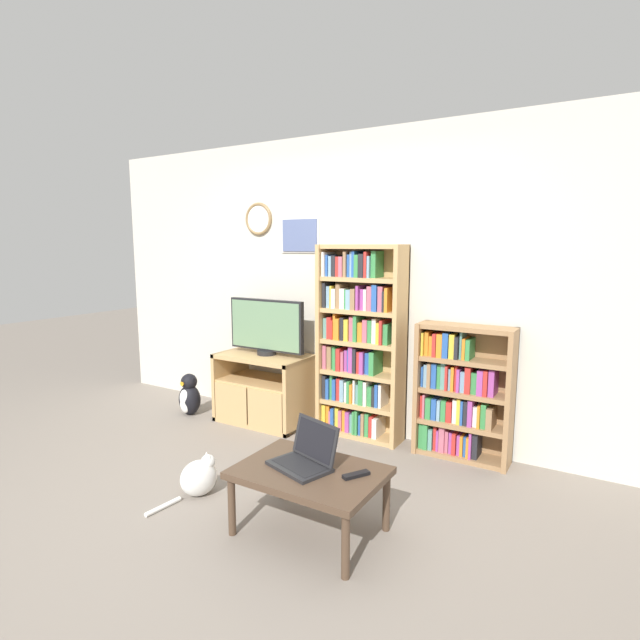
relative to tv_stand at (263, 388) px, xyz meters
The scene contains 11 objects.
ground_plane 1.62m from the tv_stand, 62.55° to the right, with size 18.00×18.00×0.00m, color gray.
wall_back 1.26m from the tv_stand, 24.11° to the left, with size 5.64×0.09×2.60m.
tv_stand is the anchor object (origin of this frame).
television 0.58m from the tv_stand, 45.26° to the left, with size 0.79×0.18×0.51m.
bookshelf_tall 1.04m from the tv_stand, 10.25° to the left, with size 0.75×0.26×1.65m.
bookshelf_short 1.80m from the tv_stand, ahead, with size 0.72×0.25×1.05m.
coffee_table 1.89m from the tv_stand, 44.35° to the right, with size 0.82×0.58×0.38m.
laptop 1.84m from the tv_stand, 44.62° to the right, with size 0.41×0.36×0.25m.
remote_near_laptop 2.06m from the tv_stand, 37.97° to the right, with size 0.12×0.16×0.02m.
cat 1.44m from the tv_stand, 69.56° to the right, with size 0.28×0.53×0.28m.
penguin_figurine 0.78m from the tv_stand, 163.21° to the right, with size 0.22×0.20×0.41m.
Camera 1 is at (2.06, -2.17, 1.64)m, focal length 28.00 mm.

